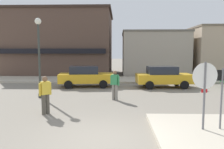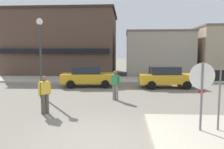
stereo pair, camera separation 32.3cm
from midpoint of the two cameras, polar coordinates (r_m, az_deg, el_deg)
ground_plane at (r=6.78m, az=-1.82°, el=-16.75°), size 160.00×160.00×0.00m
kerb_far at (r=20.13m, az=1.81°, el=-1.34°), size 80.00×4.00×0.15m
stop_sign at (r=7.38m, az=23.58°, el=-3.11°), size 0.81×0.13×2.30m
one_way_sign at (r=7.68m, az=27.36°, el=-4.34°), size 0.60×0.09×2.10m
lamp_post at (r=13.05m, az=-17.52°, el=7.16°), size 0.36×0.36×4.54m
parked_car_nearest at (r=16.50m, az=-5.73°, el=-0.39°), size 4.17×2.22×1.56m
parked_car_second at (r=16.48m, az=14.44°, el=-0.56°), size 4.11×2.09×1.56m
pedestrian_crossing_near at (r=11.84m, az=1.68°, el=-2.57°), size 0.53×0.36×1.61m
pedestrian_crossing_far at (r=9.59m, az=-16.26°, el=-4.80°), size 0.46×0.44×1.61m
building_corner_shop at (r=27.24m, az=-11.65°, el=7.93°), size 12.17×9.14×7.26m
building_storefront_left_near at (r=25.79m, az=12.14°, el=5.39°), size 7.19×6.30×4.88m
building_storefront_left_mid at (r=27.55m, az=27.28°, el=5.39°), size 6.28×6.78×5.35m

